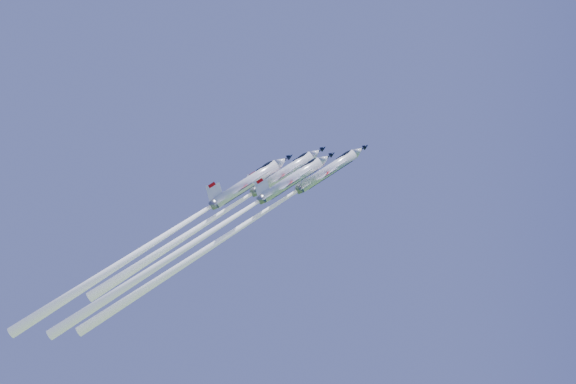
% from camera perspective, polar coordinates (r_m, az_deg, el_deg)
% --- Properties ---
extents(jet_lead, '(39.83, 18.33, 38.13)m').
position_cam_1_polar(jet_lead, '(106.71, -4.53, -3.33)').
color(jet_lead, white).
extents(jet_left, '(35.00, 16.43, 32.57)m').
position_cam_1_polar(jet_left, '(113.06, -6.24, -2.07)').
color(jet_left, white).
extents(jet_right, '(37.78, 17.49, 35.84)m').
position_cam_1_polar(jet_right, '(103.67, -7.31, -3.81)').
color(jet_right, white).
extents(jet_slot, '(38.97, 18.18, 36.57)m').
position_cam_1_polar(jet_slot, '(109.83, -10.85, -3.79)').
color(jet_slot, white).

